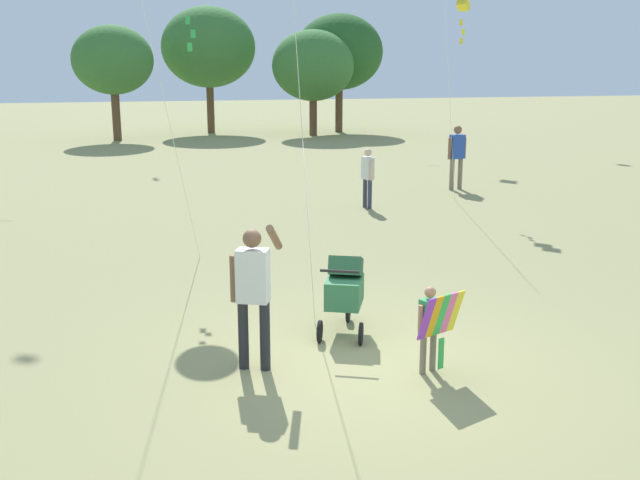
# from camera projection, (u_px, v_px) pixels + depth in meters

# --- Properties ---
(ground_plane) EXTENTS (120.00, 120.00, 0.00)m
(ground_plane) POSITION_uv_depth(u_px,v_px,m) (364.00, 364.00, 8.63)
(ground_plane) COLOR #938E5B
(child_with_butterfly_kite) EXTENTS (0.58, 0.46, 1.01)m
(child_with_butterfly_kite) POSITION_uv_depth(u_px,v_px,m) (431.00, 321.00, 8.24)
(child_with_butterfly_kite) COLOR #7F705B
(child_with_butterfly_kite) RESTS_ON ground
(person_adult_flyer) EXTENTS (0.64, 0.49, 1.72)m
(person_adult_flyer) POSITION_uv_depth(u_px,v_px,m) (253.00, 286.00, 8.28)
(person_adult_flyer) COLOR #232328
(person_adult_flyer) RESTS_ON ground
(stroller) EXTENTS (0.79, 1.11, 1.03)m
(stroller) POSITION_uv_depth(u_px,v_px,m) (345.00, 287.00, 9.52)
(stroller) COLOR black
(stroller) RESTS_ON ground
(kite_blue_high) EXTENTS (1.85, 2.94, 5.23)m
(kite_blue_high) POSITION_uv_depth(u_px,v_px,m) (463.00, 0.00, 17.65)
(kite_blue_high) COLOR black
(kite_blue_high) RESTS_ON ground
(person_sitting_far) EXTENTS (0.56, 0.30, 1.75)m
(person_sitting_far) POSITION_uv_depth(u_px,v_px,m) (457.00, 152.00, 20.12)
(person_sitting_far) COLOR #7F705B
(person_sitting_far) RESTS_ON ground
(person_kid_running) EXTENTS (0.26, 0.45, 1.43)m
(person_kid_running) POSITION_uv_depth(u_px,v_px,m) (368.00, 173.00, 17.60)
(person_kid_running) COLOR #33384C
(person_kid_running) RESTS_ON ground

